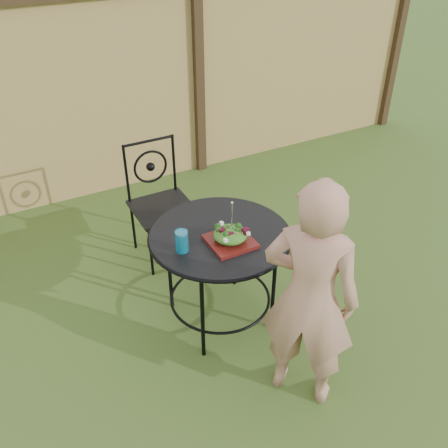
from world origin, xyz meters
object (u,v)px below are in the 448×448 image
object	(u,v)px
diner	(310,298)
patio_chair	(160,199)
salad_plate	(230,241)
patio_table	(220,251)

from	to	relation	value
diner	patio_chair	bearing A→B (deg)	-32.92
diner	salad_plate	size ratio (longest dim) A/B	5.40
diner	patio_table	bearing A→B (deg)	-29.00
diner	salad_plate	world-z (taller)	diner
patio_table	salad_plate	size ratio (longest dim) A/B	3.42
patio_table	diner	distance (m)	0.79
patio_chair	diner	distance (m)	1.71
patio_chair	diner	size ratio (longest dim) A/B	0.65
patio_table	salad_plate	world-z (taller)	salad_plate
salad_plate	patio_chair	bearing A→B (deg)	93.61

